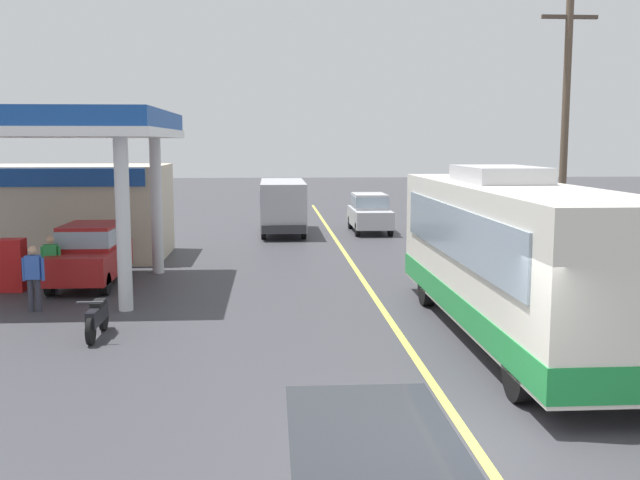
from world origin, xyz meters
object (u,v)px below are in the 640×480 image
object	(u,v)px
coach_bus_main	(511,260)
motorcycle_parked_forecourt	(97,317)
minibus_opposing_lane	(283,202)
pedestrian_near_pump	(51,262)
car_at_pump	(91,251)
pedestrian_by_shop	(33,275)
car_trailing_behind_bus	(369,211)

from	to	relation	value
coach_bus_main	motorcycle_parked_forecourt	bearing A→B (deg)	175.95
minibus_opposing_lane	motorcycle_parked_forecourt	distance (m)	18.82
motorcycle_parked_forecourt	pedestrian_near_pump	size ratio (longest dim) A/B	1.08
coach_bus_main	minibus_opposing_lane	size ratio (longest dim) A/B	1.80
car_at_pump	pedestrian_by_shop	xyz separation A→B (m)	(-0.59, -3.44, -0.08)
car_trailing_behind_bus	coach_bus_main	bearing A→B (deg)	-88.53
coach_bus_main	motorcycle_parked_forecourt	distance (m)	9.05
motorcycle_parked_forecourt	pedestrian_by_shop	distance (m)	3.45
pedestrian_near_pump	car_trailing_behind_bus	xyz separation A→B (m)	(10.75, 13.87, 0.08)
coach_bus_main	minibus_opposing_lane	distance (m)	19.47
coach_bus_main	car_at_pump	distance (m)	12.49
coach_bus_main	minibus_opposing_lane	bearing A→B (deg)	103.66
motorcycle_parked_forecourt	pedestrian_near_pump	xyz separation A→B (m)	(-2.31, 4.67, 0.49)
car_at_pump	pedestrian_near_pump	world-z (taller)	car_at_pump
pedestrian_by_shop	car_trailing_behind_bus	world-z (taller)	car_trailing_behind_bus
coach_bus_main	car_at_pump	xyz separation A→B (m)	(-10.50, 6.73, -0.71)
motorcycle_parked_forecourt	car_at_pump	bearing A→B (deg)	104.41
motorcycle_parked_forecourt	pedestrian_by_shop	world-z (taller)	pedestrian_by_shop
coach_bus_main	car_at_pump	size ratio (longest dim) A/B	2.63
coach_bus_main	minibus_opposing_lane	xyz separation A→B (m)	(-4.60, 18.91, -0.25)
car_trailing_behind_bus	motorcycle_parked_forecourt	bearing A→B (deg)	-114.49
pedestrian_near_pump	coach_bus_main	bearing A→B (deg)	-25.22
minibus_opposing_lane	pedestrian_near_pump	world-z (taller)	minibus_opposing_lane
car_at_pump	pedestrian_near_pump	size ratio (longest dim) A/B	2.53
minibus_opposing_lane	motorcycle_parked_forecourt	bearing A→B (deg)	-103.35
coach_bus_main	pedestrian_by_shop	distance (m)	11.60
car_at_pump	motorcycle_parked_forecourt	distance (m)	6.32
minibus_opposing_lane	pedestrian_by_shop	distance (m)	16.93
motorcycle_parked_forecourt	coach_bus_main	bearing A→B (deg)	-4.05
pedestrian_near_pump	minibus_opposing_lane	bearing A→B (deg)	63.98
coach_bus_main	motorcycle_parked_forecourt	xyz separation A→B (m)	(-8.93, 0.63, -1.28)
motorcycle_parked_forecourt	pedestrian_by_shop	bearing A→B (deg)	129.15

